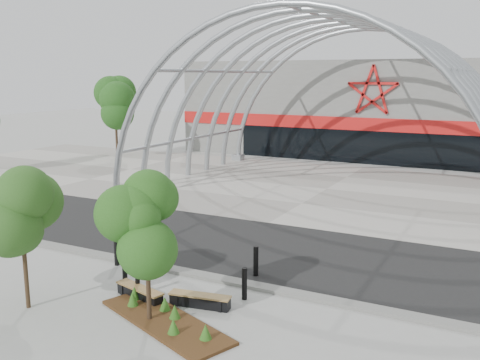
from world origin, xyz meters
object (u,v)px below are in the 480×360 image
at_px(bench_1, 200,301).
at_px(bollard_2, 138,281).
at_px(street_tree_1, 146,226).
at_px(bench_0, 140,293).
at_px(street_tree_0, 21,213).

xyz_separation_m(bench_1, bollard_2, (-2.21, -0.15, 0.27)).
height_order(street_tree_1, bollard_2, street_tree_1).
xyz_separation_m(street_tree_1, bench_0, (-1.19, 1.09, -2.60)).
relative_size(street_tree_0, street_tree_1, 1.05).
xyz_separation_m(street_tree_0, bench_0, (2.60, 2.01, -2.73)).
height_order(bench_1, bollard_2, bollard_2).
distance_m(street_tree_1, bench_0, 3.06).
bearing_deg(street_tree_0, bench_0, 37.66).
height_order(street_tree_0, bollard_2, street_tree_0).
xyz_separation_m(street_tree_0, bench_1, (4.55, 2.39, -2.73)).
height_order(street_tree_0, bench_0, street_tree_0).
bearing_deg(bench_1, bollard_2, -176.19).
distance_m(bench_0, bollard_2, 0.45).
bearing_deg(street_tree_0, bollard_2, 43.81).
bearing_deg(bench_0, bench_1, 11.21).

